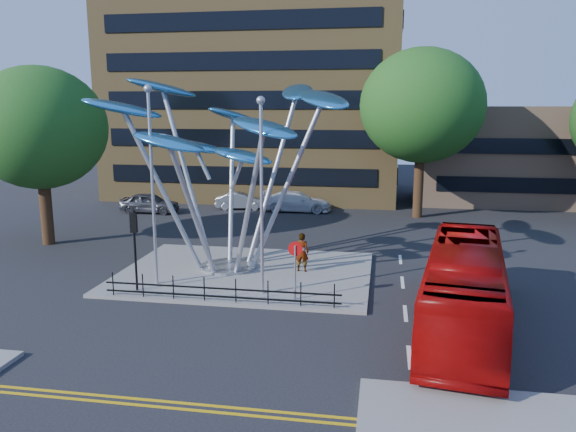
% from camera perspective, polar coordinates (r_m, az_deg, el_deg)
% --- Properties ---
extents(ground, '(120.00, 120.00, 0.00)m').
position_cam_1_polar(ground, '(21.79, -5.62, -10.64)').
color(ground, black).
rests_on(ground, ground).
extents(traffic_island, '(12.00, 9.00, 0.15)m').
position_cam_1_polar(traffic_island, '(27.48, -4.34, -5.78)').
color(traffic_island, slate).
rests_on(traffic_island, ground).
extents(double_yellow_near, '(40.00, 0.12, 0.01)m').
position_cam_1_polar(double_yellow_near, '(16.64, -11.34, -18.08)').
color(double_yellow_near, gold).
rests_on(double_yellow_near, ground).
extents(double_yellow_far, '(40.00, 0.12, 0.01)m').
position_cam_1_polar(double_yellow_far, '(16.40, -11.73, -18.57)').
color(double_yellow_far, gold).
rests_on(double_yellow_far, ground).
extents(brick_tower, '(25.00, 15.00, 30.00)m').
position_cam_1_polar(brick_tower, '(53.20, -2.96, 18.64)').
color(brick_tower, olive).
rests_on(brick_tower, ground).
extents(low_building_near, '(15.00, 8.00, 8.00)m').
position_cam_1_polar(low_building_near, '(50.76, 21.78, 5.78)').
color(low_building_near, tan).
rests_on(low_building_near, ground).
extents(tree_right, '(8.80, 8.80, 12.11)m').
position_cam_1_polar(tree_right, '(41.56, 13.46, 10.82)').
color(tree_right, black).
rests_on(tree_right, ground).
extents(tree_left, '(7.60, 7.60, 10.32)m').
position_cam_1_polar(tree_left, '(35.35, -23.95, 8.15)').
color(tree_left, black).
rests_on(tree_left, ground).
extents(leaf_sculpture, '(12.72, 9.54, 9.51)m').
position_cam_1_polar(leaf_sculpture, '(27.26, -6.41, 8.57)').
color(leaf_sculpture, '#9EA0A5').
rests_on(leaf_sculpture, traffic_island).
extents(street_lamp_left, '(0.36, 0.36, 8.80)m').
position_cam_1_polar(street_lamp_left, '(25.20, -13.68, 4.66)').
color(street_lamp_left, '#9EA0A5').
rests_on(street_lamp_left, traffic_island).
extents(street_lamp_right, '(0.36, 0.36, 8.30)m').
position_cam_1_polar(street_lamp_right, '(23.22, -2.71, 3.78)').
color(street_lamp_right, '#9EA0A5').
rests_on(street_lamp_right, traffic_island).
extents(traffic_light_island, '(0.28, 0.18, 3.42)m').
position_cam_1_polar(traffic_light_island, '(24.95, -15.35, -1.87)').
color(traffic_light_island, black).
rests_on(traffic_light_island, traffic_island).
extents(no_entry_sign_island, '(0.60, 0.10, 2.45)m').
position_cam_1_polar(no_entry_sign_island, '(23.14, 0.74, -4.53)').
color(no_entry_sign_island, '#9EA0A5').
rests_on(no_entry_sign_island, traffic_island).
extents(pedestrian_railing_front, '(10.00, 0.06, 1.00)m').
position_cam_1_polar(pedestrian_railing_front, '(23.39, -6.93, -7.67)').
color(pedestrian_railing_front, black).
rests_on(pedestrian_railing_front, traffic_island).
extents(red_bus, '(4.23, 11.41, 3.11)m').
position_cam_1_polar(red_bus, '(21.53, 17.48, -7.00)').
color(red_bus, '#960706').
rests_on(red_bus, ground).
extents(pedestrian, '(0.71, 0.48, 1.91)m').
position_cam_1_polar(pedestrian, '(27.17, 1.40, -3.69)').
color(pedestrian, gray).
rests_on(pedestrian, traffic_island).
extents(parked_car_left, '(4.47, 1.84, 1.52)m').
position_cam_1_polar(parked_car_left, '(44.11, -13.89, 1.30)').
color(parked_car_left, '#44464D').
rests_on(parked_car_left, ground).
extents(parked_car_mid, '(4.15, 2.03, 1.31)m').
position_cam_1_polar(parked_car_mid, '(44.53, -4.81, 1.54)').
color(parked_car_mid, '#A1A4A9').
rests_on(parked_car_mid, ground).
extents(parked_car_right, '(5.34, 2.27, 1.54)m').
position_cam_1_polar(parked_car_right, '(43.39, 0.88, 1.48)').
color(parked_car_right, silver).
rests_on(parked_car_right, ground).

